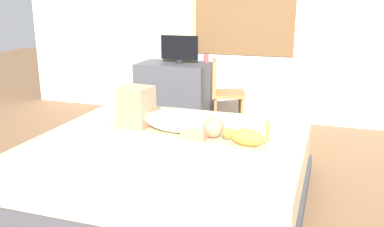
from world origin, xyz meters
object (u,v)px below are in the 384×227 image
object	(u,v)px
cup	(206,58)
chair_by_desk	(222,90)
bed	(172,166)
person_lying	(165,117)
tv_monitor	(179,49)
cat	(245,137)
desk	(174,91)

from	to	relation	value
cup	chair_by_desk	xyz separation A→B (m)	(0.35, -0.50, -0.28)
cup	bed	bearing A→B (deg)	-80.10
person_lying	tv_monitor	xyz separation A→B (m)	(-0.56, 1.87, 0.32)
cup	chair_by_desk	distance (m)	0.68
cat	tv_monitor	world-z (taller)	tv_monitor
cup	person_lying	bearing A→B (deg)	-82.69
cup	chair_by_desk	size ratio (longest dim) A/B	0.11
bed	cup	xyz separation A→B (m)	(-0.39, 2.23, 0.55)
bed	cat	bearing A→B (deg)	-0.43
cat	cup	bearing A→B (deg)	113.63
cat	tv_monitor	xyz separation A→B (m)	(-1.27, 2.03, 0.37)
person_lying	desk	world-z (taller)	person_lying
cat	tv_monitor	distance (m)	2.42
bed	tv_monitor	bearing A→B (deg)	108.56
chair_by_desk	cat	bearing A→B (deg)	-70.10
desk	chair_by_desk	xyz separation A→B (m)	(0.72, -0.30, 0.14)
desk	cup	xyz separation A→B (m)	(0.37, 0.20, 0.42)
bed	cat	xyz separation A→B (m)	(0.59, -0.00, 0.31)
bed	cup	distance (m)	2.33
person_lying	cat	world-z (taller)	person_lying
tv_monitor	cup	distance (m)	0.38
bed	desk	world-z (taller)	desk
desk	tv_monitor	distance (m)	0.56
cat	cup	xyz separation A→B (m)	(-0.98, 2.23, 0.23)
person_lying	desk	distance (m)	1.99
bed	person_lying	size ratio (longest dim) A/B	2.23
bed	person_lying	bearing A→B (deg)	128.52
tv_monitor	chair_by_desk	xyz separation A→B (m)	(0.64, -0.30, -0.41)
bed	desk	size ratio (longest dim) A/B	2.34
cup	tv_monitor	bearing A→B (deg)	-144.98
cat	cup	world-z (taller)	cup
chair_by_desk	desk	bearing A→B (deg)	157.29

